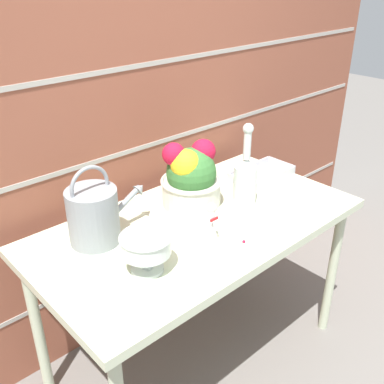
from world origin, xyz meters
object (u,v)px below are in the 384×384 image
Objects in this scene: watering_can at (94,215)px; glass_decanter at (245,178)px; flower_planter at (191,177)px; crystal_pedestal_bowl at (146,247)px; wire_tray at (262,175)px; figurine_vase at (211,227)px.

watering_can is 0.93× the size of glass_decanter.
glass_decanter reaches higher than flower_planter.
crystal_pedestal_bowl reaches higher than wire_tray.
crystal_pedestal_bowl is 0.88m from wire_tray.
figurine_vase reaches higher than crystal_pedestal_bowl.
figurine_vase is (0.30, -0.30, -0.04)m from watering_can.
flower_planter is at bearing 140.07° from glass_decanter.
flower_planter is 0.23m from glass_decanter.
wire_tray is at bearing 22.37° from figurine_vase.
glass_decanter reaches higher than crystal_pedestal_bowl.
watering_can is at bearing 135.68° from figurine_vase.
wire_tray is (0.85, 0.21, -0.08)m from crystal_pedestal_bowl.
crystal_pedestal_bowl is at bearing 174.83° from figurine_vase.
glass_decanter reaches higher than watering_can.
flower_planter reaches higher than figurine_vase.
flower_planter reaches higher than wire_tray.
wire_tray is at bearing 24.36° from glass_decanter.
watering_can is 0.27m from crystal_pedestal_bowl.
crystal_pedestal_bowl is at bearing -149.88° from flower_planter.
watering_can is 0.65m from glass_decanter.
figurine_vase is (-0.14, -0.27, -0.06)m from flower_planter.
flower_planter is 0.45m from wire_tray.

